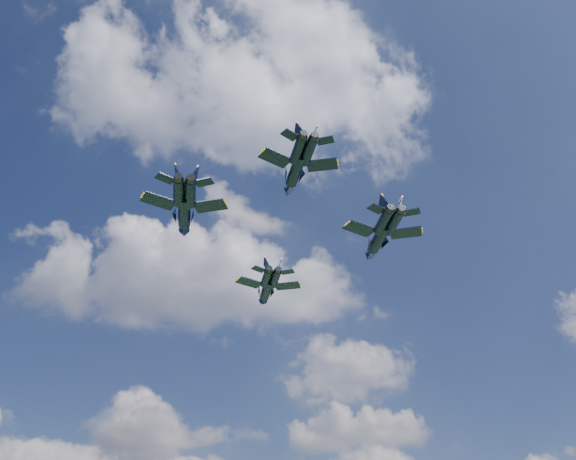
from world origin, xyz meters
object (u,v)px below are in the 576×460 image
at_px(jet_right, 378,239).
at_px(jet_slot, 295,172).
at_px(jet_left, 184,213).
at_px(jet_lead, 266,290).

xyz_separation_m(jet_right, jet_slot, (-15.02, -16.61, 1.06)).
height_order(jet_left, jet_slot, jet_left).
xyz_separation_m(jet_lead, jet_slot, (4.29, -32.49, 2.95)).
height_order(jet_right, jet_slot, jet_slot).
relative_size(jet_lead, jet_left, 0.91).
bearing_deg(jet_right, jet_lead, 133.13).
distance_m(jet_left, jet_right, 33.24).
bearing_deg(jet_lead, jet_slot, -91.35).
bearing_deg(jet_right, jet_left, -177.18).
distance_m(jet_lead, jet_slot, 32.90).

